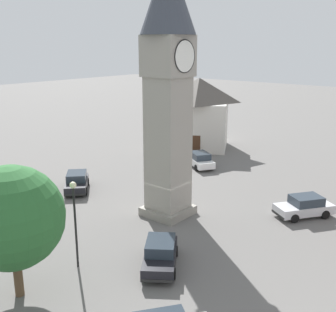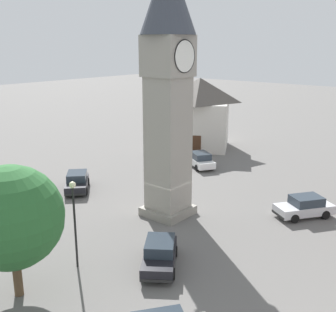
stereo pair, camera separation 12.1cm
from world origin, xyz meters
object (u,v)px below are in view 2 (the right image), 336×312
Objects in this scene: lamp_post at (74,211)px; car_white_side at (305,207)px; car_blue_kerb at (200,160)px; tree at (11,217)px; car_silver_kerb at (160,254)px; car_red_corner at (77,182)px; clock_tower at (168,68)px; building_corner_back at (200,113)px; pedestrian at (45,220)px.

car_white_side is at bearing -25.24° from lamp_post.
tree is at bearing -165.89° from car_blue_kerb.
car_silver_kerb is 1.04× the size of car_red_corner.
clock_tower is 12.11m from car_silver_kerb.
building_corner_back reaches higher than lamp_post.
car_white_side is at bearing -16.16° from car_silver_kerb.
car_red_corner is 8.37m from pedestrian.
pedestrian is at bearing -142.10° from car_red_corner.
car_blue_kerb is at bearing -18.09° from car_red_corner.
car_red_corner is 19.02m from building_corner_back.
pedestrian reaches higher than car_red_corner.
tree is at bearing -135.23° from pedestrian.
lamp_post is (-7.85, -9.95, 2.57)m from car_red_corner.
car_blue_kerb is at bearing 29.07° from car_silver_kerb.
pedestrian is at bearing 152.14° from clock_tower.
clock_tower is at bearing -27.86° from pedestrian.
pedestrian is (-18.78, -1.16, 0.25)m from car_blue_kerb.
car_white_side is (-5.28, -12.93, 0.00)m from car_blue_kerb.
clock_tower reaches higher than tree.
car_silver_kerb is 27.82m from building_corner_back.
pedestrian reaches higher than car_silver_kerb.
lamp_post is at bearing -157.88° from building_corner_back.
car_white_side is at bearing -67.80° from car_red_corner.
clock_tower is 11.35m from lamp_post.
building_corner_back is 28.67m from lamp_post.
pedestrian is 7.46m from tree.
tree is (-4.81, -4.77, 3.12)m from pedestrian.
car_blue_kerb and car_white_side have the same top height.
pedestrian is at bearing 44.77° from tree.
car_blue_kerb is 1.01× the size of car_silver_kerb.
building_corner_back is (17.71, 9.99, -6.22)m from clock_tower.
lamp_post is at bearing -163.39° from car_blue_kerb.
tree is 1.33× the size of lamp_post.
car_red_corner is 0.84× the size of lamp_post.
lamp_post is at bearing -104.55° from pedestrian.
car_red_corner is at bearing 69.97° from car_silver_kerb.
lamp_post is (3.56, -0.04, -0.80)m from tree.
car_white_side is (6.90, -16.90, 0.00)m from car_red_corner.
lamp_post reaches higher than car_silver_kerb.
car_blue_kerb is at bearing 24.80° from clock_tower.
pedestrian is at bearing 138.93° from car_white_side.
tree is 0.73× the size of building_corner_back.
car_white_side is at bearing -52.67° from clock_tower.
clock_tower is 13.71m from car_white_side.
car_silver_kerb is at bearing -150.93° from car_blue_kerb.
pedestrian is 0.26× the size of tree.
tree is (-18.31, 6.99, 3.37)m from car_white_side.
car_blue_kerb is 19.56m from car_silver_kerb.
tree reaches higher than pedestrian.
lamp_post is (-8.84, -0.80, -7.07)m from clock_tower.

